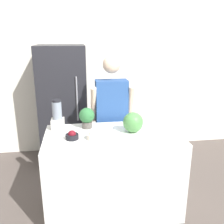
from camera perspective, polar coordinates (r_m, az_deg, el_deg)
wall_back at (r=4.38m, az=-3.25°, el=7.83°), size 8.00×0.06×2.60m
counter_island at (r=3.01m, az=0.12°, el=-13.48°), size 1.51×0.83×0.95m
refrigerator at (r=4.06m, az=-11.02°, el=1.50°), size 0.73×0.73×1.87m
person at (r=3.40m, az=-0.09°, el=-1.61°), size 0.56×0.27×1.77m
cutting_board at (r=2.84m, az=4.54°, el=-4.77°), size 0.39×0.22×0.01m
watermelon at (r=2.81m, az=4.82°, el=-2.37°), size 0.23×0.23×0.23m
bowl_cherries at (r=2.70m, az=-9.12°, el=-5.38°), size 0.14×0.14×0.10m
bowl_cream at (r=2.68m, az=-4.24°, el=-5.39°), size 0.15×0.15×0.10m
blender at (r=2.99m, az=-12.37°, el=-1.06°), size 0.15×0.15×0.35m
potted_plant at (r=2.97m, az=-5.77°, el=-1.12°), size 0.18×0.18×0.25m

